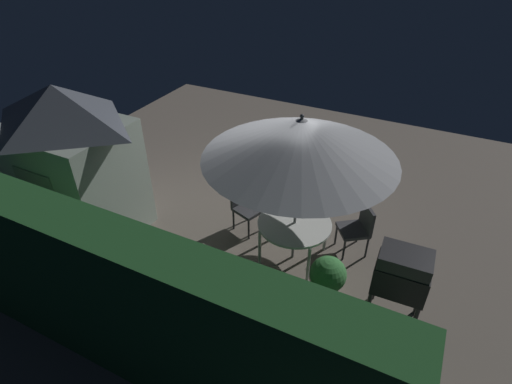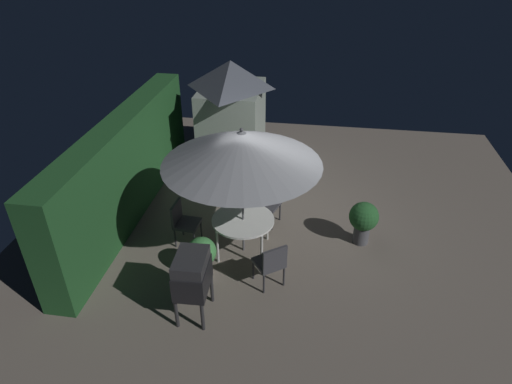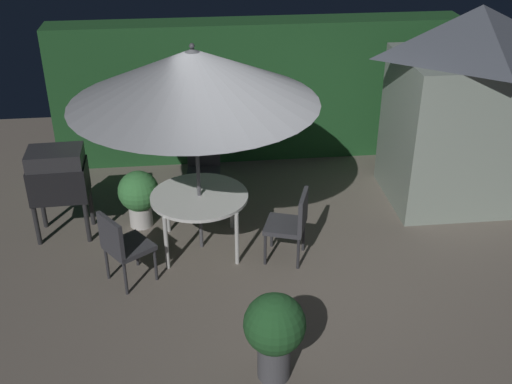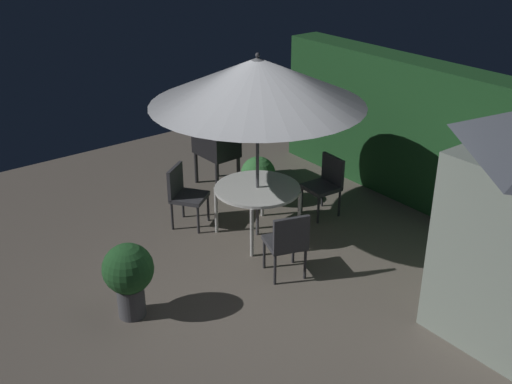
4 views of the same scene
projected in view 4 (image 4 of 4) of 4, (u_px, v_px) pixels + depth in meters
ground_plane at (255, 285)px, 7.64m from camera, size 11.00×11.00×0.00m
hedge_backdrop at (443, 142)px, 9.11m from camera, size 6.27×0.57×2.18m
patio_table at (257, 191)px, 8.51m from camera, size 1.19×1.19×0.74m
patio_umbrella at (258, 81)px, 7.85m from camera, size 2.82×2.82×2.59m
bbq_grill at (216, 138)px, 9.96m from camera, size 0.72×0.53×1.20m
chair_near_shed at (287, 241)px, 7.60m from camera, size 0.59×0.59×0.90m
chair_far_side at (326, 182)px, 9.19m from camera, size 0.49×0.50×0.90m
chair_toward_hedge at (184, 192)px, 8.87m from camera, size 0.65×0.65×0.90m
potted_plant_by_shed at (129, 274)px, 6.88m from camera, size 0.58×0.58×0.91m
potted_plant_by_grill at (258, 177)px, 9.51m from camera, size 0.54×0.54×0.78m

